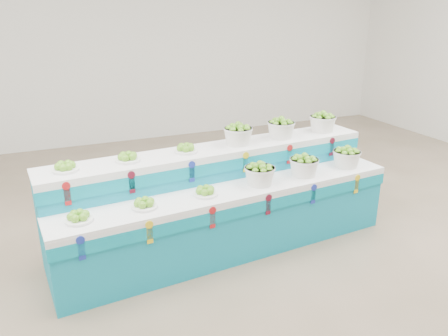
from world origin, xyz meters
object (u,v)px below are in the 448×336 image
(display_stand, at_px, (224,201))
(basket_lower_left, at_px, (260,174))
(plate_upper_mid, at_px, (127,157))
(basket_upper_right, at_px, (323,122))

(display_stand, xyz_separation_m, basket_lower_left, (0.30, -0.20, 0.32))
(plate_upper_mid, bearing_deg, basket_upper_right, 4.66)
(display_stand, height_order, basket_lower_left, display_stand)
(display_stand, relative_size, plate_upper_mid, 15.11)
(basket_lower_left, bearing_deg, plate_upper_mid, 164.42)
(display_stand, height_order, basket_upper_right, basket_upper_right)
(basket_lower_left, relative_size, basket_upper_right, 1.00)
(plate_upper_mid, relative_size, basket_upper_right, 0.77)
(basket_lower_left, height_order, basket_upper_right, basket_upper_right)
(display_stand, relative_size, basket_upper_right, 11.70)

